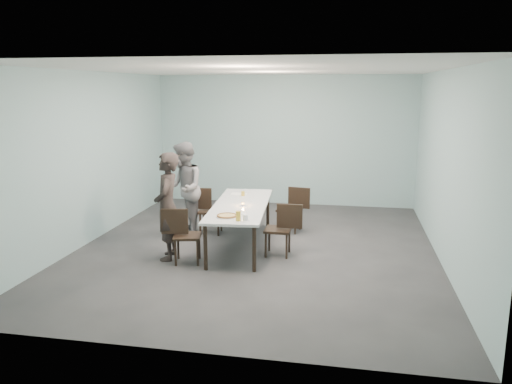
% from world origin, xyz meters
% --- Properties ---
extents(ground, '(7.00, 7.00, 0.00)m').
position_xyz_m(ground, '(0.00, 0.00, 0.00)').
color(ground, '#333335').
rests_on(ground, ground).
extents(room_shell, '(6.02, 7.02, 3.01)m').
position_xyz_m(room_shell, '(0.00, 0.00, 2.03)').
color(room_shell, '#9DC2C6').
rests_on(room_shell, ground).
extents(table, '(1.11, 2.66, 0.75)m').
position_xyz_m(table, '(-0.29, 0.10, 0.69)').
color(table, white).
rests_on(table, ground).
extents(chair_near_left, '(0.65, 0.50, 0.87)m').
position_xyz_m(chair_near_left, '(-1.02, -0.89, 0.50)').
color(chair_near_left, black).
rests_on(chair_near_left, ground).
extents(chair_far_left, '(0.63, 0.45, 0.87)m').
position_xyz_m(chair_far_left, '(-1.10, 0.75, 0.50)').
color(chair_far_left, black).
rests_on(chair_far_left, ground).
extents(chair_near_right, '(0.61, 0.42, 0.87)m').
position_xyz_m(chair_near_right, '(0.49, -0.26, 0.50)').
color(chair_near_right, black).
rests_on(chair_near_right, ground).
extents(chair_far_right, '(0.64, 0.48, 0.87)m').
position_xyz_m(chair_far_right, '(0.50, 1.16, 0.50)').
color(chair_far_right, black).
rests_on(chair_far_right, ground).
extents(diner_near, '(0.53, 0.70, 1.73)m').
position_xyz_m(diner_near, '(-1.30, -0.74, 0.86)').
color(diner_near, black).
rests_on(diner_near, ground).
extents(diner_far, '(0.93, 1.03, 1.74)m').
position_xyz_m(diner_far, '(-1.48, 0.60, 0.87)').
color(diner_far, slate).
rests_on(diner_far, ground).
extents(pizza, '(0.34, 0.34, 0.04)m').
position_xyz_m(pizza, '(-0.31, -0.80, 0.77)').
color(pizza, white).
rests_on(pizza, table).
extents(side_plate, '(0.18, 0.18, 0.01)m').
position_xyz_m(side_plate, '(-0.15, -0.55, 0.76)').
color(side_plate, white).
rests_on(side_plate, table).
extents(beer_glass, '(0.08, 0.08, 0.15)m').
position_xyz_m(beer_glass, '(-0.09, -0.98, 0.82)').
color(beer_glass, gold).
rests_on(beer_glass, table).
extents(water_tumbler, '(0.08, 0.08, 0.09)m').
position_xyz_m(water_tumbler, '(0.01, -0.94, 0.80)').
color(water_tumbler, silver).
rests_on(water_tumbler, table).
extents(tealight, '(0.06, 0.06, 0.05)m').
position_xyz_m(tealight, '(-0.23, -0.02, 0.77)').
color(tealight, silver).
rests_on(tealight, table).
extents(amber_tumbler, '(0.07, 0.07, 0.08)m').
position_xyz_m(amber_tumbler, '(-0.40, 0.78, 0.79)').
color(amber_tumbler, gold).
rests_on(amber_tumbler, table).
extents(menu, '(0.32, 0.24, 0.01)m').
position_xyz_m(menu, '(-0.50, 0.90, 0.75)').
color(menu, silver).
rests_on(menu, table).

